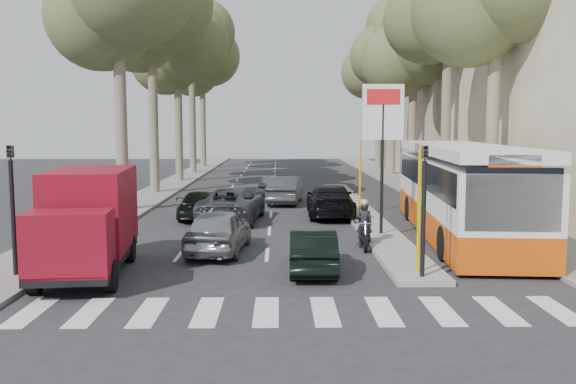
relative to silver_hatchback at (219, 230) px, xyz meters
name	(u,v)px	position (x,y,z in m)	size (l,w,h in m)	color
ground	(297,269)	(2.48, -2.43, -0.72)	(120.00, 120.00, 0.00)	#28282B
sidewalk_right	(410,184)	(11.08, 22.57, -0.66)	(3.20, 70.00, 0.12)	gray
median_left	(178,181)	(-5.52, 25.57, -0.66)	(2.40, 64.00, 0.12)	gray
traffic_island	(360,212)	(5.73, 8.57, -0.64)	(1.50, 26.00, 0.16)	gray
building_far	(471,79)	(17.98, 31.57, 7.28)	(11.00, 20.00, 16.00)	#B7A88E
billboard	(383,137)	(5.73, 2.57, 2.98)	(1.50, 12.10, 5.60)	yellow
traffic_light_island	(424,188)	(5.73, -3.93, 1.76)	(0.16, 0.41, 3.60)	black
traffic_light_left	(12,187)	(-5.12, -3.43, 1.76)	(0.16, 0.41, 3.60)	black
tree_l_b	(153,8)	(-5.50, 17.68, 10.35)	(7.40, 7.20, 14.88)	#6B604C
tree_l_c	(179,44)	(-5.30, 25.68, 9.32)	(7.40, 7.20, 13.71)	#6B604C
tree_l_d	(193,36)	(-5.40, 33.68, 11.04)	(7.40, 7.20, 15.66)	#6B604C
tree_l_e	(203,59)	(-5.50, 41.68, 10.00)	(7.40, 7.20, 14.49)	#6B604C
tree_r_c	(415,46)	(11.50, 23.68, 8.97)	(7.40, 7.20, 13.32)	#6B604C
tree_r_d	(395,41)	(11.60, 31.68, 10.35)	(7.40, 7.20, 14.88)	#6B604C
tree_r_e	(380,60)	(11.70, 39.68, 9.66)	(7.40, 7.20, 14.10)	#6B604C
silver_hatchback	(219,230)	(0.00, 0.00, 0.00)	(1.71, 4.24, 1.45)	#9DA1A5
dark_hatchback	(313,250)	(2.92, -2.64, -0.12)	(1.29, 3.69, 1.21)	black
queue_car_a	(232,204)	(-0.07, 6.65, 0.00)	(2.41, 5.23, 1.45)	#47494E
queue_car_b	(330,201)	(4.28, 7.83, 0.01)	(2.06, 5.07, 1.47)	black
queue_car_c	(269,184)	(1.38, 16.68, -0.09)	(1.48, 3.69, 1.26)	#94979B
queue_car_d	(285,190)	(2.29, 12.57, 0.00)	(1.53, 4.38, 1.44)	#46484D
queue_car_e	(201,205)	(-1.52, 7.41, -0.11)	(1.72, 4.22, 1.23)	black
red_truck	(88,220)	(-3.31, -2.89, 0.80)	(2.57, 5.58, 2.88)	black
city_bus	(460,188)	(8.68, 2.76, 1.09)	(3.90, 13.28, 3.45)	#D34B0B
motorcycle	(364,225)	(4.83, 0.78, 0.04)	(0.73, 1.97, 1.67)	black
pedestrian_near	(448,192)	(9.87, 8.56, 0.34)	(1.10, 0.54, 1.88)	#382D44
pedestrian_far	(445,189)	(10.17, 10.21, 0.30)	(1.17, 0.52, 1.81)	#675D4D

